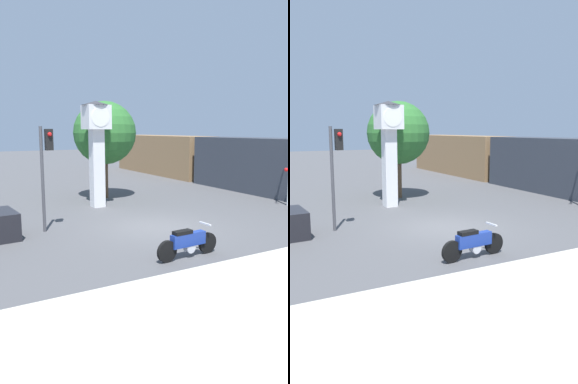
% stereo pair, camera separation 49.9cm
% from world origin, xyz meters
% --- Properties ---
extents(ground_plane, '(120.00, 120.00, 0.00)m').
position_xyz_m(ground_plane, '(0.00, 0.00, 0.00)').
color(ground_plane, '#4C4C4F').
extents(motorcycle, '(2.27, 0.49, 1.00)m').
position_xyz_m(motorcycle, '(-1.02, -3.56, 0.48)').
color(motorcycle, black).
rests_on(motorcycle, ground_plane).
extents(clock_tower, '(1.41, 1.41, 5.30)m').
position_xyz_m(clock_tower, '(-0.47, 5.06, 3.51)').
color(clock_tower, white).
rests_on(clock_tower, ground_plane).
extents(freight_train, '(2.80, 24.94, 3.40)m').
position_xyz_m(freight_train, '(10.38, 9.84, 1.70)').
color(freight_train, '#333842').
rests_on(freight_train, ground_plane).
extents(traffic_light, '(0.50, 0.35, 4.03)m').
position_xyz_m(traffic_light, '(-3.95, 1.59, 2.78)').
color(traffic_light, '#47474C').
rests_on(traffic_light, ground_plane).
extents(street_tree, '(3.54, 3.54, 5.50)m').
position_xyz_m(street_tree, '(0.89, 7.15, 3.72)').
color(street_tree, brown).
rests_on(street_tree, ground_plane).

